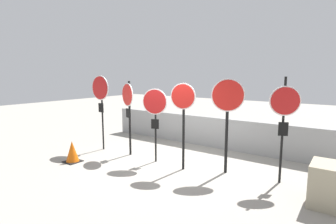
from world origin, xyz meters
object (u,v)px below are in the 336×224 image
object	(u,v)px
stop_sign_0	(101,94)
stop_sign_3	(183,107)
stop_sign_4	(228,106)
stop_sign_2	(155,108)
storage_crate	(335,186)
stop_sign_1	(128,103)
stop_sign_5	(284,111)
traffic_cone_0	(72,152)

from	to	relation	value
stop_sign_0	stop_sign_3	xyz separation A→B (m)	(3.35, -0.04, -0.21)
stop_sign_4	stop_sign_2	bearing A→B (deg)	165.55
stop_sign_0	stop_sign_2	world-z (taller)	stop_sign_0
stop_sign_2	storage_crate	distance (m)	4.71
stop_sign_1	stop_sign_4	xyz separation A→B (m)	(3.22, 0.31, 0.09)
stop_sign_4	storage_crate	xyz separation A→B (m)	(2.47, -0.45, -1.37)
stop_sign_1	stop_sign_2	distance (m)	1.14
stop_sign_2	stop_sign_5	xyz separation A→B (m)	(3.42, 0.52, 0.13)
traffic_cone_0	stop_sign_5	bearing A→B (deg)	19.65
stop_sign_0	stop_sign_3	world-z (taller)	stop_sign_0
stop_sign_2	storage_crate	world-z (taller)	stop_sign_2
traffic_cone_0	stop_sign_1	bearing A→B (deg)	58.86
stop_sign_5	stop_sign_2	bearing A→B (deg)	163.47
stop_sign_0	storage_crate	bearing A→B (deg)	1.46
stop_sign_1	stop_sign_4	size ratio (longest dim) A/B	0.96
stop_sign_3	storage_crate	xyz separation A→B (m)	(3.54, -0.01, -1.31)
stop_sign_5	traffic_cone_0	xyz separation A→B (m)	(-5.46, -1.95, -1.46)
stop_sign_3	stop_sign_5	bearing A→B (deg)	1.78
stop_sign_1	stop_sign_5	xyz separation A→B (m)	(4.56, 0.46, 0.07)
storage_crate	stop_sign_0	bearing A→B (deg)	179.59
stop_sign_2	stop_sign_4	distance (m)	2.12
traffic_cone_0	storage_crate	size ratio (longest dim) A/B	0.73
stop_sign_0	stop_sign_3	bearing A→B (deg)	1.20
stop_sign_1	traffic_cone_0	size ratio (longest dim) A/B	3.79
stop_sign_3	stop_sign_4	world-z (taller)	stop_sign_4
stop_sign_4	stop_sign_0	bearing A→B (deg)	160.62
stop_sign_3	stop_sign_2	bearing A→B (deg)	164.28
stop_sign_2	stop_sign_3	world-z (taller)	stop_sign_3
stop_sign_2	stop_sign_5	distance (m)	3.46
stop_sign_3	stop_sign_5	distance (m)	2.48
stop_sign_1	stop_sign_0	bearing A→B (deg)	-154.83
storage_crate	stop_sign_3	bearing A→B (deg)	179.83
stop_sign_3	stop_sign_5	size ratio (longest dim) A/B	0.93
stop_sign_2	stop_sign_3	size ratio (longest dim) A/B	0.92
stop_sign_0	stop_sign_4	bearing A→B (deg)	7.05
stop_sign_0	stop_sign_1	distance (m)	1.23
stop_sign_0	traffic_cone_0	xyz separation A→B (m)	(0.29, -1.40, -1.64)
stop_sign_1	stop_sign_2	size ratio (longest dim) A/B	1.09
stop_sign_2	storage_crate	bearing A→B (deg)	-18.68
stop_sign_1	storage_crate	xyz separation A→B (m)	(5.69, -0.14, -1.28)
stop_sign_4	storage_crate	distance (m)	2.86
stop_sign_3	stop_sign_5	world-z (taller)	stop_sign_5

